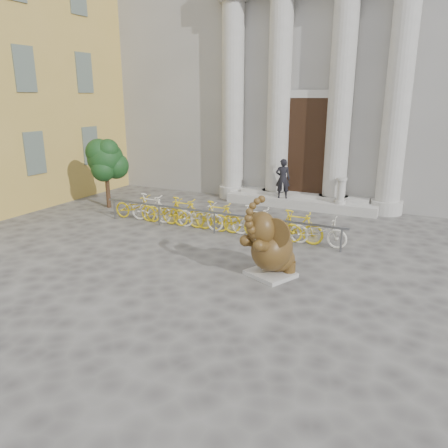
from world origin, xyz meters
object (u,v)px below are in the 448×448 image
at_px(bike_rack, 218,217).
at_px(tree, 106,160).
at_px(pedestrian, 283,179).
at_px(elephant_statue, 270,247).

xyz_separation_m(bike_rack, tree, (-5.32, 0.96, 1.39)).
bearing_deg(bike_rack, pedestrian, 78.54).
bearing_deg(pedestrian, elephant_statue, 88.64).
relative_size(bike_rack, pedestrian, 5.40).
height_order(bike_rack, pedestrian, pedestrian).
bearing_deg(tree, elephant_statue, -24.62).
bearing_deg(tree, bike_rack, -10.22).
xyz_separation_m(elephant_statue, pedestrian, (-1.99, 6.85, 0.39)).
height_order(tree, pedestrian, tree).
height_order(elephant_statue, bike_rack, elephant_statue).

